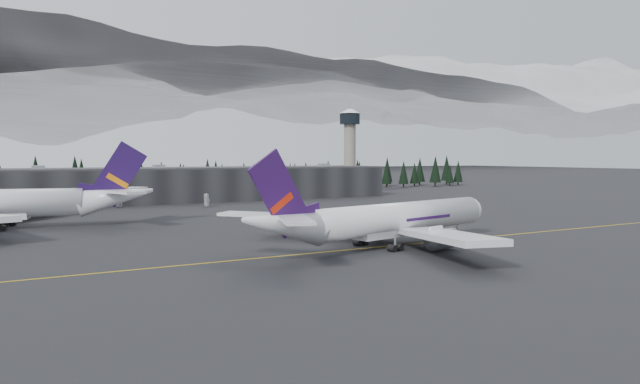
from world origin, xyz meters
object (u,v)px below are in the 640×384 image
control_tower (350,141)px  gse_vehicle_b (207,205)px  jet_main (382,220)px  terminal (186,184)px  gse_vehicle_a (118,206)px

control_tower → gse_vehicle_b: bearing=-156.3°
jet_main → gse_vehicle_b: size_ratio=13.46×
control_tower → jet_main: bearing=-119.7°
terminal → gse_vehicle_b: bearing=-92.8°
terminal → jet_main: 127.75m
jet_main → gse_vehicle_a: size_ratio=13.08×
gse_vehicle_b → jet_main: bearing=-21.1°
gse_vehicle_b → gse_vehicle_a: bearing=-136.4°
control_tower → gse_vehicle_a: control_tower is taller
terminal → gse_vehicle_a: size_ratio=34.78×
terminal → gse_vehicle_a: terminal is taller
gse_vehicle_a → gse_vehicle_b: size_ratio=1.03×
terminal → gse_vehicle_b: 31.08m
terminal → gse_vehicle_a: 33.96m
control_tower → gse_vehicle_a: (-102.68, -21.85, -22.77)m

